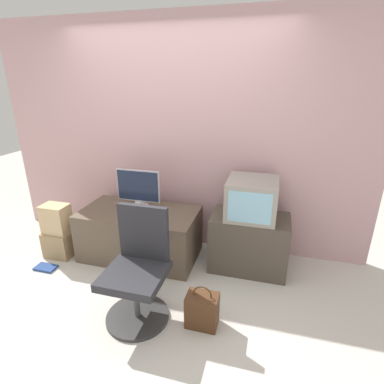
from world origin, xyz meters
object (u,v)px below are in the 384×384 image
Objects in this scene: mouse at (156,214)px; cardboard_box_lower at (60,243)px; crt_tv at (252,198)px; handbag at (202,310)px; keyboard at (137,212)px; main_monitor at (138,190)px; office_chair at (138,273)px; book at (46,268)px.

mouse is 0.19× the size of cardboard_box_lower.
crt_tv is at bearing 9.01° from mouse.
cardboard_box_lower is 1.94m from handbag.
keyboard is at bearing 12.51° from cardboard_box_lower.
cardboard_box_lower is (-0.87, -0.34, -0.63)m from main_monitor.
mouse is 0.85m from office_chair.
cardboard_box_lower is 0.82× the size of handbag.
keyboard is at bearing 178.35° from mouse.
keyboard is 1.50× the size of book.
handbag is (0.71, -0.81, -0.43)m from mouse.
keyboard is 0.90× the size of handbag.
keyboard is 1.17m from book.
keyboard reaches higher than handbag.
crt_tv is 1.63× the size of cardboard_box_lower.
mouse is at bearing -170.99° from crt_tv.
office_chair is 1.46m from cardboard_box_lower.
crt_tv is 2.25m from cardboard_box_lower.
keyboard is 5.74× the size of mouse.
keyboard is 1.02m from cardboard_box_lower.
cardboard_box_lower is at bearing -170.55° from crt_tv.
cardboard_box_lower is (-1.29, 0.62, -0.27)m from office_chair.
crt_tv reaches higher than handbag.
keyboard is 0.22m from mouse.
handbag is (0.55, 0.01, -0.27)m from office_chair.
keyboard is at bearing 138.90° from handbag.
office_chair is at bearing -14.60° from book.
keyboard reaches higher than book.
mouse is (0.22, -0.01, 0.01)m from keyboard.
crt_tv is at bearing 0.60° from main_monitor.
keyboard is 0.36× the size of office_chair.
keyboard is at bearing -172.88° from crt_tv.
main_monitor is at bearing 135.60° from handbag.
handbag is at bearing -106.23° from crt_tv.
main_monitor is 1.50m from handbag.
main_monitor is 1.11m from office_chair.
book is (-1.28, 0.33, -0.40)m from office_chair.
main_monitor is 1.13m from cardboard_box_lower.
keyboard is at bearing -74.04° from main_monitor.
main_monitor is 1.60× the size of cardboard_box_lower.
mouse is at bearing 101.16° from office_chair.
book is at bearing 170.05° from handbag.
handbag is at bearing -48.50° from mouse.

